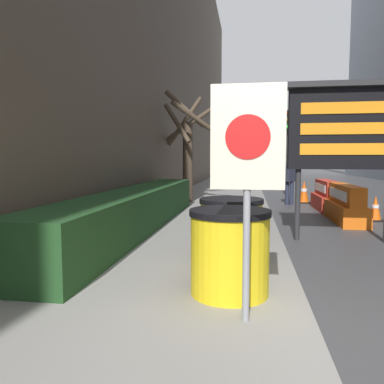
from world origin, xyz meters
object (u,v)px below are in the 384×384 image
at_px(warning_sign, 247,157).
at_px(pedestrian_worker, 290,176).
at_px(jersey_barrier_red_striped, 327,197).
at_px(barrel_drum_middle, 231,232).
at_px(traffic_cone_far, 360,201).
at_px(traffic_cone_near, 304,192).
at_px(traffic_cone_mid, 375,209).
at_px(message_board, 345,128).
at_px(barrel_drum_foreground, 230,252).
at_px(jersey_barrier_orange_far, 345,206).
at_px(traffic_light_near_curb, 287,134).

bearing_deg(warning_sign, pedestrian_worker, 81.92).
bearing_deg(jersey_barrier_red_striped, pedestrian_worker, 131.54).
bearing_deg(jersey_barrier_red_striped, barrel_drum_middle, -110.46).
distance_m(traffic_cone_far, pedestrian_worker, 2.70).
bearing_deg(barrel_drum_middle, warning_sign, -83.19).
height_order(traffic_cone_near, traffic_cone_mid, traffic_cone_near).
xyz_separation_m(message_board, pedestrian_worker, (-0.35, 5.51, -1.12)).
distance_m(barrel_drum_middle, traffic_cone_near, 8.66).
height_order(barrel_drum_middle, traffic_cone_far, barrel_drum_middle).
height_order(jersey_barrier_red_striped, traffic_cone_far, jersey_barrier_red_striped).
xyz_separation_m(barrel_drum_foreground, traffic_cone_near, (2.06, 9.45, -0.20)).
bearing_deg(traffic_cone_near, warning_sign, -100.65).
xyz_separation_m(jersey_barrier_orange_far, jersey_barrier_red_striped, (-0.00, 2.17, -0.01)).
bearing_deg(warning_sign, traffic_cone_mid, 64.70).
relative_size(traffic_cone_near, traffic_cone_far, 1.02).
bearing_deg(warning_sign, jersey_barrier_orange_far, 69.69).
distance_m(barrel_drum_middle, traffic_cone_mid, 5.82).
height_order(jersey_barrier_orange_far, pedestrian_worker, pedestrian_worker).
bearing_deg(warning_sign, message_board, 67.10).
distance_m(warning_sign, traffic_cone_mid, 7.28).
xyz_separation_m(traffic_cone_near, traffic_light_near_curb, (-0.31, 3.15, 2.19)).
xyz_separation_m(warning_sign, jersey_barrier_red_striped, (2.32, 8.44, -1.14)).
bearing_deg(message_board, traffic_light_near_curb, 90.71).
xyz_separation_m(barrel_drum_middle, traffic_cone_mid, (3.27, 4.80, -0.28)).
bearing_deg(pedestrian_worker, jersey_barrier_orange_far, 58.40).
xyz_separation_m(barrel_drum_middle, traffic_light_near_curb, (1.79, 11.55, 1.99)).
relative_size(warning_sign, jersey_barrier_orange_far, 0.93).
xyz_separation_m(jersey_barrier_orange_far, traffic_cone_mid, (0.75, 0.23, -0.09)).
distance_m(message_board, traffic_cone_near, 6.29).
height_order(barrel_drum_foreground, traffic_cone_near, barrel_drum_foreground).
bearing_deg(jersey_barrier_orange_far, barrel_drum_foreground, -113.82).
bearing_deg(traffic_cone_mid, traffic_cone_far, 94.92).
bearing_deg(barrel_drum_foreground, jersey_barrier_red_striped, 72.34).
bearing_deg(traffic_cone_mid, pedestrian_worker, 119.44).
height_order(warning_sign, pedestrian_worker, warning_sign).
bearing_deg(warning_sign, traffic_cone_near, 79.35).
distance_m(jersey_barrier_orange_far, traffic_light_near_curb, 7.34).
bearing_deg(jersey_barrier_red_striped, traffic_cone_near, 104.38).
bearing_deg(traffic_cone_mid, barrel_drum_middle, -124.23).
relative_size(jersey_barrier_red_striped, traffic_cone_near, 2.40).
distance_m(barrel_drum_foreground, barrel_drum_middle, 1.05).
bearing_deg(traffic_cone_mid, jersey_barrier_orange_far, -163.28).
bearing_deg(traffic_cone_mid, barrel_drum_foreground, -118.92).
xyz_separation_m(jersey_barrier_orange_far, traffic_cone_far, (0.67, 1.20, -0.02)).
xyz_separation_m(barrel_drum_middle, pedestrian_worker, (1.55, 7.84, 0.36)).
bearing_deg(barrel_drum_middle, traffic_cone_mid, 55.77).
distance_m(barrel_drum_foreground, traffic_cone_mid, 6.69).
bearing_deg(message_board, jersey_barrier_orange_far, 74.55).
bearing_deg(message_board, traffic_cone_mid, 60.97).
relative_size(barrel_drum_foreground, traffic_light_near_curb, 0.24).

